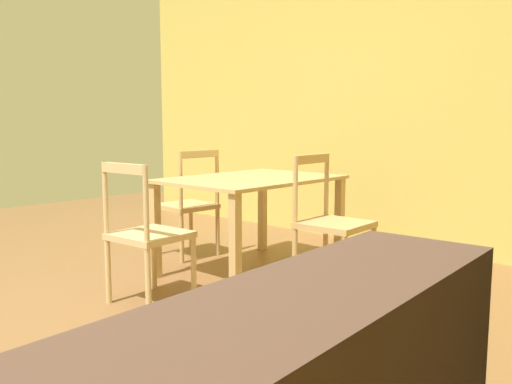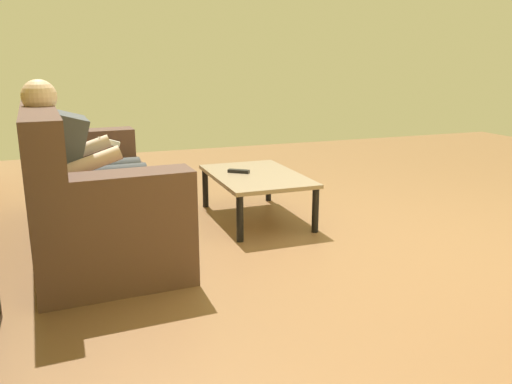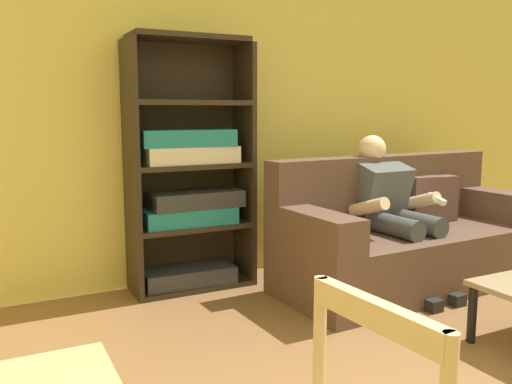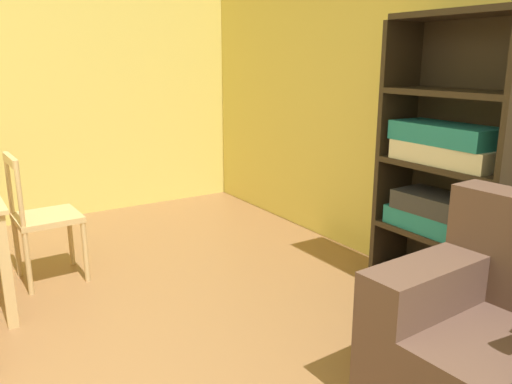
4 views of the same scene
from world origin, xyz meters
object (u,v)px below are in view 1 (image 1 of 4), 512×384
Objects in this scene: dining_chair_by_doorway at (188,205)px; dining_chair_facing_couch at (147,235)px; dining_chair_near_wall at (331,224)px; dining_table at (251,191)px.

dining_chair_facing_couch is at bearing 36.90° from dining_chair_by_doorway.
dining_chair_near_wall is at bearing 143.27° from dining_chair_facing_couch.
dining_chair_near_wall is 1.21m from dining_chair_facing_couch.
dining_chair_near_wall reaches higher than dining_chair_by_doorway.
dining_table is at bearing 90.18° from dining_chair_by_doorway.
dining_chair_by_doorway is (0.00, -1.46, -0.02)m from dining_chair_near_wall.
dining_chair_near_wall is (0.00, 0.73, -0.16)m from dining_table.
dining_chair_near_wall is 1.46m from dining_chair_by_doorway.
dining_chair_by_doorway is (-0.97, -0.73, 0.00)m from dining_chair_facing_couch.
dining_chair_facing_couch reaches higher than dining_table.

